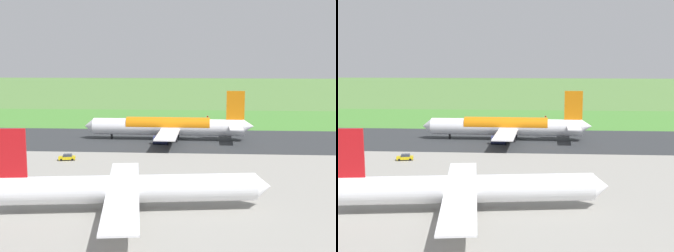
# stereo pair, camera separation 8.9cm
# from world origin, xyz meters

# --- Properties ---
(ground_plane) EXTENTS (800.00, 800.00, 0.00)m
(ground_plane) POSITION_xyz_m (0.00, 0.00, 0.00)
(ground_plane) COLOR #547F3D
(runway_asphalt) EXTENTS (600.00, 40.61, 0.06)m
(runway_asphalt) POSITION_xyz_m (0.00, 0.00, 0.03)
(runway_asphalt) COLOR #2D3033
(runway_asphalt) RESTS_ON ground
(apron_concrete) EXTENTS (440.00, 110.00, 0.05)m
(apron_concrete) POSITION_xyz_m (0.00, 68.10, 0.03)
(apron_concrete) COLOR gray
(apron_concrete) RESTS_ON ground
(grass_verge_foreground) EXTENTS (600.00, 80.00, 0.04)m
(grass_verge_foreground) POSITION_xyz_m (0.00, -41.05, 0.02)
(grass_verge_foreground) COLOR #478534
(grass_verge_foreground) RESTS_ON ground
(airliner_main) EXTENTS (54.05, 44.14, 15.88)m
(airliner_main) POSITION_xyz_m (-10.50, 0.01, 4.35)
(airliner_main) COLOR white
(airliner_main) RESTS_ON ground
(airliner_parked_mid) EXTENTS (50.22, 41.23, 14.67)m
(airliner_parked_mid) POSITION_xyz_m (-7.50, 68.20, 4.01)
(airliner_parked_mid) COLOR white
(airliner_parked_mid) RESTS_ON ground
(service_car_followme) EXTENTS (4.47, 2.58, 1.62)m
(service_car_followme) POSITION_xyz_m (13.81, 30.66, 0.84)
(service_car_followme) COLOR gold
(service_car_followme) RESTS_ON ground
(no_stopping_sign) EXTENTS (0.60, 0.10, 2.72)m
(no_stopping_sign) POSITION_xyz_m (-23.39, -39.14, 1.61)
(no_stopping_sign) COLOR slate
(no_stopping_sign) RESTS_ON ground
(traffic_cone_orange) EXTENTS (0.40, 0.40, 0.55)m
(traffic_cone_orange) POSITION_xyz_m (-19.19, -37.37, 0.28)
(traffic_cone_orange) COLOR orange
(traffic_cone_orange) RESTS_ON ground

